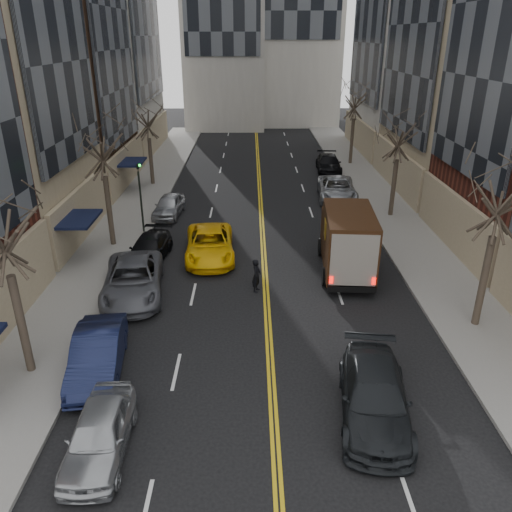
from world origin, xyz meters
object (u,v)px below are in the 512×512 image
Objects in this scene: taxi at (210,244)px; observer_sedan at (374,396)px; ups_truck at (347,241)px; pedestrian at (257,275)px.

observer_sedan is at bearing -68.20° from taxi.
ups_truck is at bearing 92.77° from observer_sedan.
ups_truck reaches higher than pedestrian.
ups_truck is 1.14× the size of taxi.
ups_truck reaches higher than taxi.
pedestrian reaches higher than taxi.
taxi is at bearing 123.98° from observer_sedan.
observer_sedan is at bearing -90.78° from ups_truck.
pedestrian is (2.54, -4.04, 0.05)m from taxi.
taxi is (-6.23, 12.72, 0.01)m from observer_sedan.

